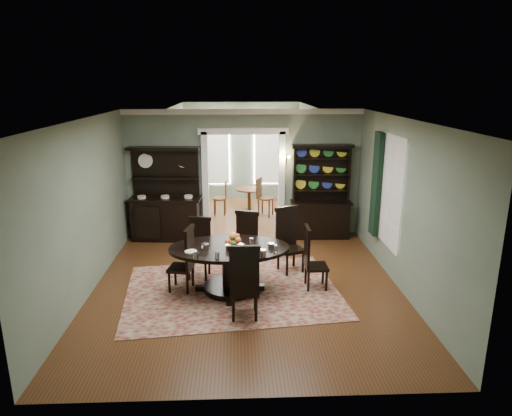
{
  "coord_description": "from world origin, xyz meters",
  "views": [
    {
      "loc": [
        -0.14,
        -7.57,
        3.61
      ],
      "look_at": [
        0.2,
        0.6,
        1.33
      ],
      "focal_mm": 32.0,
      "sensor_mm": 36.0,
      "label": 1
    }
  ],
  "objects_px": {
    "sideboard": "(166,208)",
    "parlor_table": "(249,197)",
    "dining_table": "(230,260)",
    "welsh_dresser": "(321,204)"
  },
  "relations": [
    {
      "from": "sideboard",
      "to": "parlor_table",
      "type": "xyz_separation_m",
      "value": [
        2.0,
        2.17,
        -0.3
      ]
    },
    {
      "from": "sideboard",
      "to": "welsh_dresser",
      "type": "height_order",
      "value": "welsh_dresser"
    },
    {
      "from": "parlor_table",
      "to": "dining_table",
      "type": "bearing_deg",
      "value": -95.45
    },
    {
      "from": "dining_table",
      "to": "welsh_dresser",
      "type": "bearing_deg",
      "value": 52.93
    },
    {
      "from": "dining_table",
      "to": "welsh_dresser",
      "type": "height_order",
      "value": "welsh_dresser"
    },
    {
      "from": "sideboard",
      "to": "dining_table",
      "type": "bearing_deg",
      "value": -56.99
    },
    {
      "from": "welsh_dresser",
      "to": "parlor_table",
      "type": "bearing_deg",
      "value": 128.38
    },
    {
      "from": "sideboard",
      "to": "parlor_table",
      "type": "distance_m",
      "value": 2.97
    },
    {
      "from": "dining_table",
      "to": "sideboard",
      "type": "height_order",
      "value": "sideboard"
    },
    {
      "from": "dining_table",
      "to": "welsh_dresser",
      "type": "relative_size",
      "value": 0.96
    }
  ]
}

